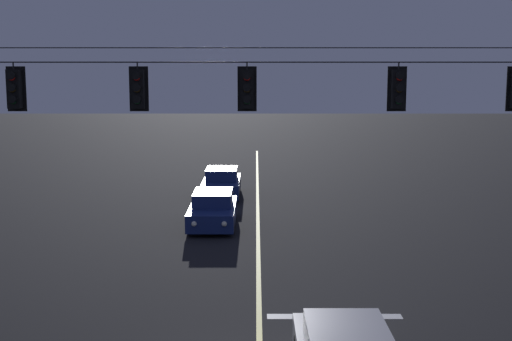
% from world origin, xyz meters
% --- Properties ---
extents(lane_centre_stripe, '(0.14, 60.00, 0.01)m').
position_xyz_m(lane_centre_stripe, '(0.00, 9.93, 0.00)').
color(lane_centre_stripe, '#D1C64C').
rests_on(lane_centre_stripe, ground).
extents(stop_bar_paint, '(3.40, 0.36, 0.01)m').
position_xyz_m(stop_bar_paint, '(1.90, 3.33, 0.00)').
color(stop_bar_paint, silver).
rests_on(stop_bar_paint, ground).
extents(signal_span_assembly, '(19.98, 0.32, 7.74)m').
position_xyz_m(signal_span_assembly, '(-0.00, 3.93, 4.03)').
color(signal_span_assembly, '#38281C').
rests_on(signal_span_assembly, ground).
extents(traffic_light_leftmost, '(0.48, 0.41, 1.22)m').
position_xyz_m(traffic_light_leftmost, '(-6.09, 3.91, 5.68)').
color(traffic_light_leftmost, black).
extents(traffic_light_left_inner, '(0.48, 0.41, 1.22)m').
position_xyz_m(traffic_light_left_inner, '(-3.02, 3.91, 5.68)').
color(traffic_light_left_inner, black).
extents(traffic_light_centre, '(0.48, 0.41, 1.22)m').
position_xyz_m(traffic_light_centre, '(-0.30, 3.91, 5.68)').
color(traffic_light_centre, black).
extents(traffic_light_right_inner, '(0.48, 0.41, 1.22)m').
position_xyz_m(traffic_light_right_inner, '(3.45, 3.91, 5.68)').
color(traffic_light_right_inner, black).
extents(car_oncoming_lead, '(1.80, 4.42, 1.39)m').
position_xyz_m(car_oncoming_lead, '(-1.81, 13.56, 0.65)').
color(car_oncoming_lead, navy).
rests_on(car_oncoming_lead, ground).
extents(car_oncoming_trailing, '(1.80, 4.42, 1.39)m').
position_xyz_m(car_oncoming_trailing, '(-1.79, 20.14, 0.65)').
color(car_oncoming_trailing, navy).
rests_on(car_oncoming_trailing, ground).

